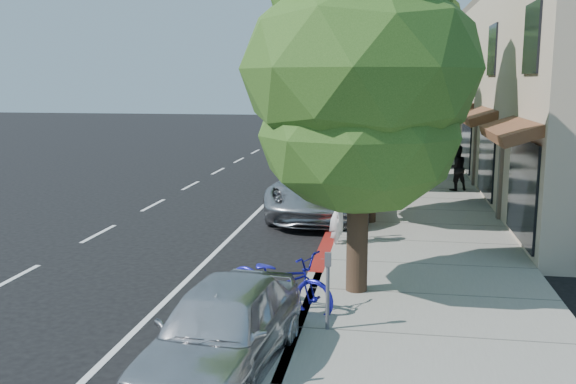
% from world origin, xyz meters
% --- Properties ---
extents(ground, '(120.00, 120.00, 0.00)m').
position_xyz_m(ground, '(0.00, 0.00, 0.00)').
color(ground, black).
rests_on(ground, ground).
extents(sidewalk, '(4.60, 56.00, 0.15)m').
position_xyz_m(sidewalk, '(2.30, 8.00, 0.07)').
color(sidewalk, gray).
rests_on(sidewalk, ground).
extents(curb, '(0.30, 56.00, 0.15)m').
position_xyz_m(curb, '(0.00, 8.00, 0.07)').
color(curb, '#9E998E').
rests_on(curb, ground).
extents(curb_red_segment, '(0.32, 4.00, 0.15)m').
position_xyz_m(curb_red_segment, '(0.00, 1.00, 0.07)').
color(curb_red_segment, maroon).
rests_on(curb_red_segment, ground).
extents(storefront_building, '(10.00, 36.00, 7.00)m').
position_xyz_m(storefront_building, '(9.60, 18.00, 3.50)').
color(storefront_building, '#BDAB91').
rests_on(storefront_building, ground).
extents(street_tree_0, '(4.35, 4.35, 6.80)m').
position_xyz_m(street_tree_0, '(0.90, -2.00, 4.16)').
color(street_tree_0, black).
rests_on(street_tree_0, ground).
extents(street_tree_1, '(4.95, 4.95, 8.11)m').
position_xyz_m(street_tree_1, '(0.90, 4.00, 5.01)').
color(street_tree_1, black).
rests_on(street_tree_1, ground).
extents(street_tree_2, '(4.72, 4.72, 6.79)m').
position_xyz_m(street_tree_2, '(0.90, 10.00, 4.07)').
color(street_tree_2, black).
rests_on(street_tree_2, ground).
extents(street_tree_3, '(5.17, 5.17, 7.75)m').
position_xyz_m(street_tree_3, '(0.90, 16.00, 4.69)').
color(street_tree_3, black).
rests_on(street_tree_3, ground).
extents(street_tree_4, '(4.09, 4.09, 6.75)m').
position_xyz_m(street_tree_4, '(0.90, 22.00, 4.17)').
color(street_tree_4, black).
rests_on(street_tree_4, ground).
extents(street_tree_5, '(5.41, 5.41, 7.34)m').
position_xyz_m(street_tree_5, '(0.90, 28.00, 4.33)').
color(street_tree_5, black).
rests_on(street_tree_5, ground).
extents(cyclist, '(0.42, 0.63, 1.69)m').
position_xyz_m(cyclist, '(0.25, 1.51, 0.84)').
color(cyclist, white).
rests_on(cyclist, ground).
extents(bicycle, '(2.29, 1.54, 1.14)m').
position_xyz_m(bicycle, '(-0.40, -3.00, 0.57)').
color(bicycle, '#19169D').
rests_on(bicycle, ground).
extents(silver_suv, '(2.92, 6.27, 1.74)m').
position_xyz_m(silver_suv, '(-0.50, 5.50, 0.87)').
color(silver_suv, '#B0AFB4').
rests_on(silver_suv, ground).
extents(dark_sedan, '(2.19, 4.81, 1.53)m').
position_xyz_m(dark_sedan, '(-1.42, 11.58, 0.77)').
color(dark_sedan, black).
rests_on(dark_sedan, ground).
extents(white_pickup, '(2.36, 5.43, 1.56)m').
position_xyz_m(white_pickup, '(-1.44, 19.25, 0.78)').
color(white_pickup, silver).
rests_on(white_pickup, ground).
extents(dark_suv_far, '(1.93, 4.44, 1.49)m').
position_xyz_m(dark_suv_far, '(-0.82, 22.43, 0.75)').
color(dark_suv_far, black).
rests_on(dark_suv_far, ground).
extents(near_car_a, '(1.94, 4.04, 1.33)m').
position_xyz_m(near_car_a, '(-0.77, -5.50, 0.67)').
color(near_car_a, silver).
rests_on(near_car_a, ground).
extents(pedestrian, '(0.96, 0.87, 1.62)m').
position_xyz_m(pedestrian, '(3.79, 9.68, 0.96)').
color(pedestrian, black).
rests_on(pedestrian, sidewalk).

